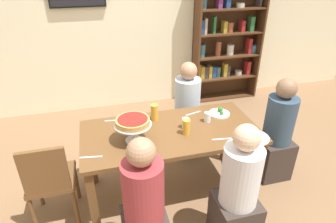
{
  "coord_description": "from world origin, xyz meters",
  "views": [
    {
      "loc": [
        -0.61,
        -2.18,
        2.17
      ],
      "look_at": [
        0.0,
        0.1,
        0.89
      ],
      "focal_mm": 30.62,
      "sensor_mm": 36.0,
      "label": 1
    }
  ],
  "objects_px": {
    "bookshelf": "(227,32)",
    "deep_dish_pizza_stand": "(133,123)",
    "salad_plate_far_diner": "(220,113)",
    "water_glass_clear_far": "(186,123)",
    "cutlery_fork_far": "(114,120)",
    "diner_far_right": "(187,115)",
    "cutlery_knife_far": "(91,157)",
    "dining_table": "(171,139)",
    "diner_near_right": "(238,196)",
    "beer_glass_amber_tall": "(155,112)",
    "water_glass_clear_near": "(208,117)",
    "diner_near_left": "(144,213)",
    "diner_head_east": "(276,137)",
    "chair_head_west": "(50,179)",
    "salad_plate_near_diner": "(254,137)",
    "cutlery_knife_near": "(193,113)",
    "cutlery_fork_near": "(222,139)",
    "beer_glass_amber_short": "(186,127)"
  },
  "relations": [
    {
      "from": "diner_far_right",
      "to": "water_glass_clear_near",
      "type": "height_order",
      "value": "diner_far_right"
    },
    {
      "from": "diner_near_right",
      "to": "salad_plate_near_diner",
      "type": "distance_m",
      "value": 0.57
    },
    {
      "from": "chair_head_west",
      "to": "cutlery_knife_near",
      "type": "distance_m",
      "value": 1.48
    },
    {
      "from": "salad_plate_far_diner",
      "to": "water_glass_clear_far",
      "type": "relative_size",
      "value": 2.18
    },
    {
      "from": "deep_dish_pizza_stand",
      "to": "cutlery_knife_near",
      "type": "distance_m",
      "value": 0.77
    },
    {
      "from": "cutlery_fork_far",
      "to": "salad_plate_far_diner",
      "type": "bearing_deg",
      "value": 179.18
    },
    {
      "from": "dining_table",
      "to": "diner_head_east",
      "type": "xyz_separation_m",
      "value": [
        1.15,
        -0.03,
        -0.15
      ]
    },
    {
      "from": "salad_plate_near_diner",
      "to": "cutlery_knife_far",
      "type": "bearing_deg",
      "value": 176.22
    },
    {
      "from": "diner_near_left",
      "to": "salad_plate_near_diner",
      "type": "xyz_separation_m",
      "value": [
        1.07,
        0.36,
        0.26
      ]
    },
    {
      "from": "bookshelf",
      "to": "beer_glass_amber_tall",
      "type": "relative_size",
      "value": 13.4
    },
    {
      "from": "chair_head_west",
      "to": "water_glass_clear_far",
      "type": "bearing_deg",
      "value": 5.29
    },
    {
      "from": "bookshelf",
      "to": "diner_head_east",
      "type": "height_order",
      "value": "bookshelf"
    },
    {
      "from": "dining_table",
      "to": "salad_plate_far_diner",
      "type": "bearing_deg",
      "value": 17.32
    },
    {
      "from": "diner_head_east",
      "to": "cutlery_fork_far",
      "type": "height_order",
      "value": "diner_head_east"
    },
    {
      "from": "diner_near_left",
      "to": "chair_head_west",
      "type": "relative_size",
      "value": 1.32
    },
    {
      "from": "chair_head_west",
      "to": "water_glass_clear_near",
      "type": "bearing_deg",
      "value": 6.54
    },
    {
      "from": "diner_near_left",
      "to": "cutlery_fork_near",
      "type": "bearing_deg",
      "value": -61.95
    },
    {
      "from": "chair_head_west",
      "to": "cutlery_fork_far",
      "type": "bearing_deg",
      "value": 34.79
    },
    {
      "from": "diner_near_left",
      "to": "diner_far_right",
      "type": "xyz_separation_m",
      "value": [
        0.78,
        1.35,
        0.0
      ]
    },
    {
      "from": "bookshelf",
      "to": "salad_plate_near_diner",
      "type": "relative_size",
      "value": 8.57
    },
    {
      "from": "beer_glass_amber_tall",
      "to": "water_glass_clear_near",
      "type": "bearing_deg",
      "value": -18.81
    },
    {
      "from": "diner_near_left",
      "to": "chair_head_west",
      "type": "distance_m",
      "value": 0.92
    },
    {
      "from": "deep_dish_pizza_stand",
      "to": "cutlery_knife_far",
      "type": "height_order",
      "value": "deep_dish_pizza_stand"
    },
    {
      "from": "bookshelf",
      "to": "deep_dish_pizza_stand",
      "type": "relative_size",
      "value": 6.85
    },
    {
      "from": "water_glass_clear_far",
      "to": "cutlery_fork_far",
      "type": "height_order",
      "value": "water_glass_clear_far"
    },
    {
      "from": "deep_dish_pizza_stand",
      "to": "cutlery_fork_near",
      "type": "distance_m",
      "value": 0.8
    },
    {
      "from": "chair_head_west",
      "to": "deep_dish_pizza_stand",
      "type": "xyz_separation_m",
      "value": [
        0.75,
        0.02,
        0.44
      ]
    },
    {
      "from": "bookshelf",
      "to": "cutlery_fork_far",
      "type": "bearing_deg",
      "value": -139.51
    },
    {
      "from": "dining_table",
      "to": "water_glass_clear_near",
      "type": "bearing_deg",
      "value": 10.05
    },
    {
      "from": "dining_table",
      "to": "diner_near_right",
      "type": "relative_size",
      "value": 1.43
    },
    {
      "from": "salad_plate_far_diner",
      "to": "cutlery_fork_far",
      "type": "relative_size",
      "value": 1.21
    },
    {
      "from": "bookshelf",
      "to": "cutlery_knife_far",
      "type": "height_order",
      "value": "bookshelf"
    },
    {
      "from": "diner_far_right",
      "to": "chair_head_west",
      "type": "xyz_separation_m",
      "value": [
        -1.49,
        -0.78,
        -0.01
      ]
    },
    {
      "from": "diner_head_east",
      "to": "chair_head_west",
      "type": "height_order",
      "value": "diner_head_east"
    },
    {
      "from": "chair_head_west",
      "to": "cutlery_knife_near",
      "type": "height_order",
      "value": "chair_head_west"
    },
    {
      "from": "dining_table",
      "to": "water_glass_clear_near",
      "type": "xyz_separation_m",
      "value": [
        0.39,
        0.07,
        0.15
      ]
    },
    {
      "from": "deep_dish_pizza_stand",
      "to": "bookshelf",
      "type": "bearing_deg",
      "value": 48.58
    },
    {
      "from": "dining_table",
      "to": "cutlery_knife_far",
      "type": "xyz_separation_m",
      "value": [
        -0.73,
        -0.22,
        0.1
      ]
    },
    {
      "from": "bookshelf",
      "to": "water_glass_clear_near",
      "type": "xyz_separation_m",
      "value": [
        -1.09,
        -1.94,
        -0.32
      ]
    },
    {
      "from": "diner_head_east",
      "to": "diner_near_left",
      "type": "distance_m",
      "value": 1.67
    },
    {
      "from": "cutlery_knife_far",
      "to": "cutlery_fork_far",
      "type": "bearing_deg",
      "value": 75.48
    },
    {
      "from": "diner_far_right",
      "to": "cutlery_knife_far",
      "type": "relative_size",
      "value": 6.39
    },
    {
      "from": "chair_head_west",
      "to": "bookshelf",
      "type": "bearing_deg",
      "value": 39.23
    },
    {
      "from": "diner_head_east",
      "to": "beer_glass_amber_short",
      "type": "relative_size",
      "value": 8.01
    },
    {
      "from": "diner_near_right",
      "to": "beer_glass_amber_tall",
      "type": "distance_m",
      "value": 1.1
    },
    {
      "from": "bookshelf",
      "to": "cutlery_fork_far",
      "type": "relative_size",
      "value": 12.29
    },
    {
      "from": "diner_near_left",
      "to": "deep_dish_pizza_stand",
      "type": "xyz_separation_m",
      "value": [
        0.03,
        0.6,
        0.43
      ]
    },
    {
      "from": "diner_near_left",
      "to": "water_glass_clear_near",
      "type": "relative_size",
      "value": 11.73
    },
    {
      "from": "diner_head_east",
      "to": "chair_head_west",
      "type": "relative_size",
      "value": 1.32
    },
    {
      "from": "water_glass_clear_far",
      "to": "chair_head_west",
      "type": "bearing_deg",
      "value": -174.71
    }
  ]
}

